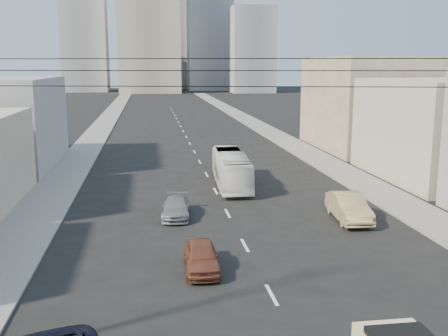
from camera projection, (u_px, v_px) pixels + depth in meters
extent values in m
cube|color=gray|center=(103.00, 126.00, 79.74)|extent=(3.50, 180.00, 0.12)
cube|color=gray|center=(254.00, 123.00, 83.02)|extent=(3.50, 180.00, 0.12)
cube|color=silver|center=(272.00, 295.00, 21.18)|extent=(0.15, 2.00, 0.01)
cube|color=silver|center=(245.00, 245.00, 27.01)|extent=(0.15, 2.00, 0.01)
cube|color=silver|center=(228.00, 213.00, 32.84)|extent=(0.15, 2.00, 0.01)
cube|color=silver|center=(215.00, 191.00, 38.66)|extent=(0.15, 2.00, 0.01)
cube|color=silver|center=(207.00, 174.00, 44.49)|extent=(0.15, 2.00, 0.01)
cube|color=silver|center=(200.00, 162.00, 50.32)|extent=(0.15, 2.00, 0.01)
cube|color=silver|center=(194.00, 152.00, 56.14)|extent=(0.15, 2.00, 0.01)
cube|color=silver|center=(190.00, 144.00, 61.97)|extent=(0.15, 2.00, 0.01)
cube|color=silver|center=(186.00, 137.00, 67.80)|extent=(0.15, 2.00, 0.01)
cube|color=silver|center=(183.00, 131.00, 73.62)|extent=(0.15, 2.00, 0.01)
cube|color=silver|center=(181.00, 126.00, 79.45)|extent=(0.15, 2.00, 0.01)
cube|color=silver|center=(178.00, 122.00, 85.28)|extent=(0.15, 2.00, 0.01)
cube|color=silver|center=(176.00, 118.00, 91.10)|extent=(0.15, 2.00, 0.01)
cube|color=silver|center=(175.00, 115.00, 96.93)|extent=(0.15, 2.00, 0.01)
cube|color=silver|center=(173.00, 112.00, 102.76)|extent=(0.15, 2.00, 0.01)
cube|color=silver|center=(172.00, 110.00, 108.59)|extent=(0.15, 2.00, 0.01)
cube|color=silver|center=(170.00, 108.00, 114.41)|extent=(0.15, 2.00, 0.01)
imported|color=white|center=(231.00, 169.00, 40.15)|extent=(2.70, 9.62, 2.65)
imported|color=brown|center=(201.00, 257.00, 23.60)|extent=(1.64, 3.82, 1.29)
imported|color=tan|center=(349.00, 207.00, 31.28)|extent=(2.03, 4.94, 1.59)
imported|color=slate|center=(176.00, 208.00, 31.93)|extent=(2.00, 4.15, 1.17)
cylinder|color=black|center=(338.00, 59.00, 13.07)|extent=(23.01, 5.02, 0.02)
cylinder|color=black|center=(338.00, 71.00, 13.13)|extent=(23.01, 5.02, 0.02)
cylinder|color=black|center=(337.00, 87.00, 13.21)|extent=(23.01, 5.02, 0.02)
cube|color=gray|center=(374.00, 103.00, 57.97)|extent=(12.00, 16.00, 10.00)
cube|color=tan|center=(148.00, 0.00, 172.15)|extent=(20.00, 20.00, 60.00)
cube|color=gray|center=(209.00, 35.00, 191.72)|extent=(16.00, 16.00, 40.00)
cube|color=gray|center=(85.00, 42.00, 181.31)|extent=(15.00, 15.00, 34.00)
cube|color=#969699|center=(174.00, 31.00, 204.23)|extent=(18.00, 18.00, 44.00)
cube|color=gray|center=(252.00, 50.00, 175.13)|extent=(14.00, 14.00, 28.00)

